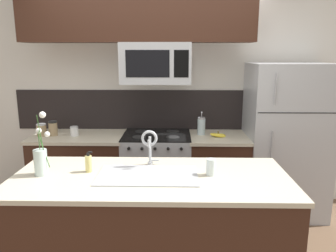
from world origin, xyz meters
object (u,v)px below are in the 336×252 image
at_px(refrigerator, 285,140).
at_px(flower_vase, 41,160).
at_px(storage_jar_medium, 53,128).
at_px(banana_bunch, 218,135).
at_px(storage_jar_tall, 41,130).
at_px(sink_faucet, 150,143).
at_px(stove_range, 157,173).
at_px(french_press, 201,126).
at_px(storage_jar_short, 74,131).
at_px(drinking_glass, 211,167).
at_px(dish_soap_bottle, 89,163).
at_px(microwave, 156,63).

distance_m(refrigerator, flower_vase, 2.60).
bearing_deg(storage_jar_medium, banana_bunch, -1.26).
height_order(storage_jar_tall, banana_bunch, storage_jar_tall).
height_order(refrigerator, flower_vase, refrigerator).
height_order(refrigerator, sink_faucet, refrigerator).
height_order(stove_range, french_press, french_press).
relative_size(refrigerator, banana_bunch, 9.05).
bearing_deg(french_press, banana_bunch, -33.85).
distance_m(storage_jar_medium, storage_jar_short, 0.25).
bearing_deg(flower_vase, storage_jar_short, 95.59).
height_order(storage_jar_tall, storage_jar_short, storage_jar_tall).
bearing_deg(refrigerator, sink_faucet, -144.08).
xyz_separation_m(french_press, drinking_glass, (-0.03, -1.29, -0.03)).
height_order(stove_range, banana_bunch, banana_bunch).
height_order(storage_jar_medium, sink_faucet, sink_faucet).
bearing_deg(flower_vase, dish_soap_bottle, 12.55).
bearing_deg(stove_range, sink_faucet, -89.81).
bearing_deg(banana_bunch, french_press, 146.15).
bearing_deg(storage_jar_short, microwave, 0.66).
distance_m(stove_range, banana_bunch, 0.84).
relative_size(storage_jar_medium, banana_bunch, 0.86).
relative_size(storage_jar_medium, sink_faucet, 0.53).
height_order(stove_range, dish_soap_bottle, dish_soap_bottle).
bearing_deg(microwave, refrigerator, 1.61).
distance_m(banana_bunch, french_press, 0.23).
bearing_deg(drinking_glass, dish_soap_bottle, 176.71).
bearing_deg(french_press, stove_range, -173.26).
xyz_separation_m(storage_jar_medium, dish_soap_bottle, (0.70, -1.15, -0.01)).
relative_size(storage_jar_short, flower_vase, 0.22).
bearing_deg(stove_range, storage_jar_medium, -179.07).
bearing_deg(sink_faucet, refrigerator, 35.92).
bearing_deg(stove_range, storage_jar_short, -178.05).
bearing_deg(dish_soap_bottle, storage_jar_medium, 121.32).
distance_m(storage_jar_tall, flower_vase, 1.31).
relative_size(stove_range, storage_jar_short, 8.61).
bearing_deg(stove_range, flower_vase, -122.87).
relative_size(banana_bunch, sink_faucet, 0.62).
bearing_deg(flower_vase, storage_jar_tall, 111.95).
relative_size(storage_jar_short, french_press, 0.40).
relative_size(microwave, dish_soap_bottle, 4.51).
bearing_deg(flower_vase, microwave, 56.68).
height_order(microwave, refrigerator, microwave).
relative_size(storage_jar_tall, french_press, 0.52).
distance_m(microwave, storage_jar_short, 1.19).
bearing_deg(stove_range, drinking_glass, -68.66).
bearing_deg(storage_jar_medium, storage_jar_short, -2.94).
bearing_deg(stove_range, banana_bunch, -4.98).
height_order(microwave, banana_bunch, microwave).
bearing_deg(sink_faucet, french_press, 65.19).
xyz_separation_m(storage_jar_short, flower_vase, (0.12, -1.22, 0.06)).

